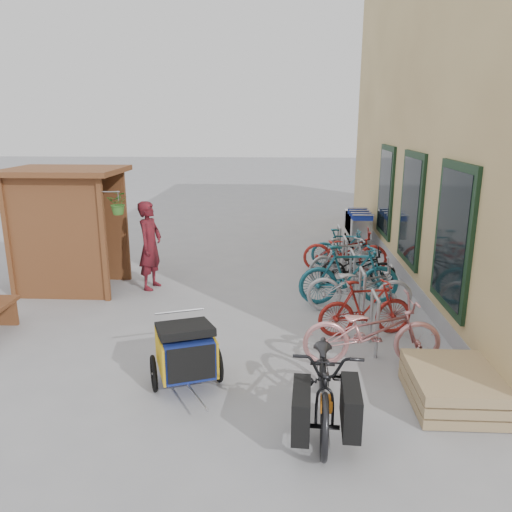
{
  "coord_description": "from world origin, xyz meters",
  "views": [
    {
      "loc": [
        0.94,
        -6.82,
        3.26
      ],
      "look_at": [
        0.5,
        1.5,
        1.0
      ],
      "focal_mm": 35.0,
      "sensor_mm": 36.0,
      "label": 1
    }
  ],
  "objects_px": {
    "child_trailer": "(186,349)",
    "cargo_bike": "(325,379)",
    "bike_2": "(359,286)",
    "bike_7": "(344,248)",
    "kiosk": "(63,213)",
    "bike_3": "(349,275)",
    "bike_5": "(344,260)",
    "bike_4": "(358,267)",
    "bike_1": "(365,308)",
    "bike_6": "(345,250)",
    "pallet_stack": "(453,387)",
    "person_kiosk": "(150,246)",
    "shopping_carts": "(357,223)",
    "bike_0": "(372,331)"
  },
  "relations": [
    {
      "from": "child_trailer",
      "to": "cargo_bike",
      "type": "height_order",
      "value": "cargo_bike"
    },
    {
      "from": "bike_2",
      "to": "bike_7",
      "type": "xyz_separation_m",
      "value": [
        0.07,
        2.82,
        -0.03
      ]
    },
    {
      "from": "cargo_bike",
      "to": "bike_2",
      "type": "bearing_deg",
      "value": 78.96
    },
    {
      "from": "kiosk",
      "to": "bike_3",
      "type": "bearing_deg",
      "value": -5.87
    },
    {
      "from": "kiosk",
      "to": "bike_5",
      "type": "distance_m",
      "value": 5.67
    },
    {
      "from": "bike_4",
      "to": "child_trailer",
      "type": "bearing_deg",
      "value": 149.16
    },
    {
      "from": "kiosk",
      "to": "bike_3",
      "type": "height_order",
      "value": "kiosk"
    },
    {
      "from": "bike_1",
      "to": "bike_6",
      "type": "distance_m",
      "value": 3.45
    },
    {
      "from": "kiosk",
      "to": "bike_1",
      "type": "xyz_separation_m",
      "value": [
        5.53,
        -1.95,
        -1.1
      ]
    },
    {
      "from": "child_trailer",
      "to": "bike_6",
      "type": "bearing_deg",
      "value": 42.74
    },
    {
      "from": "cargo_bike",
      "to": "bike_2",
      "type": "height_order",
      "value": "cargo_bike"
    },
    {
      "from": "bike_1",
      "to": "bike_5",
      "type": "height_order",
      "value": "bike_5"
    },
    {
      "from": "kiosk",
      "to": "bike_7",
      "type": "distance_m",
      "value": 6.04
    },
    {
      "from": "pallet_stack",
      "to": "bike_7",
      "type": "bearing_deg",
      "value": 96.29
    },
    {
      "from": "bike_2",
      "to": "bike_5",
      "type": "height_order",
      "value": "bike_5"
    },
    {
      "from": "person_kiosk",
      "to": "bike_6",
      "type": "bearing_deg",
      "value": -58.42
    },
    {
      "from": "bike_5",
      "to": "bike_1",
      "type": "bearing_deg",
      "value": 160.39
    },
    {
      "from": "pallet_stack",
      "to": "child_trailer",
      "type": "relative_size",
      "value": 0.8
    },
    {
      "from": "cargo_bike",
      "to": "bike_6",
      "type": "xyz_separation_m",
      "value": [
        0.91,
        5.82,
        -0.03
      ]
    },
    {
      "from": "bike_1",
      "to": "bike_3",
      "type": "relative_size",
      "value": 0.81
    },
    {
      "from": "kiosk",
      "to": "child_trailer",
      "type": "distance_m",
      "value": 4.83
    },
    {
      "from": "bike_5",
      "to": "bike_2",
      "type": "bearing_deg",
      "value": 162.08
    },
    {
      "from": "cargo_bike",
      "to": "bike_4",
      "type": "relative_size",
      "value": 1.34
    },
    {
      "from": "bike_2",
      "to": "child_trailer",
      "type": "bearing_deg",
      "value": 139.16
    },
    {
      "from": "shopping_carts",
      "to": "bike_7",
      "type": "height_order",
      "value": "shopping_carts"
    },
    {
      "from": "pallet_stack",
      "to": "person_kiosk",
      "type": "bearing_deg",
      "value": 139.21
    },
    {
      "from": "shopping_carts",
      "to": "bike_7",
      "type": "xyz_separation_m",
      "value": [
        -0.63,
        -2.34,
        -0.12
      ]
    },
    {
      "from": "shopping_carts",
      "to": "bike_6",
      "type": "bearing_deg",
      "value": -103.54
    },
    {
      "from": "bike_3",
      "to": "bike_7",
      "type": "height_order",
      "value": "bike_3"
    },
    {
      "from": "bike_1",
      "to": "cargo_bike",
      "type": "bearing_deg",
      "value": 150.11
    },
    {
      "from": "kiosk",
      "to": "shopping_carts",
      "type": "relative_size",
      "value": 1.36
    },
    {
      "from": "bike_3",
      "to": "cargo_bike",
      "type": "bearing_deg",
      "value": 162.87
    },
    {
      "from": "shopping_carts",
      "to": "bike_5",
      "type": "bearing_deg",
      "value": -102.27
    },
    {
      "from": "shopping_carts",
      "to": "child_trailer",
      "type": "bearing_deg",
      "value": -112.63
    },
    {
      "from": "cargo_bike",
      "to": "person_kiosk",
      "type": "xyz_separation_m",
      "value": [
        -3.1,
        4.47,
        0.36
      ]
    },
    {
      "from": "pallet_stack",
      "to": "bike_5",
      "type": "relative_size",
      "value": 0.75
    },
    {
      "from": "bike_1",
      "to": "bike_4",
      "type": "bearing_deg",
      "value": -16.54
    },
    {
      "from": "bike_1",
      "to": "bike_5",
      "type": "distance_m",
      "value": 2.67
    },
    {
      "from": "bike_4",
      "to": "bike_3",
      "type": "bearing_deg",
      "value": 166.21
    },
    {
      "from": "bike_0",
      "to": "bike_1",
      "type": "distance_m",
      "value": 0.98
    },
    {
      "from": "bike_4",
      "to": "pallet_stack",
      "type": "bearing_deg",
      "value": -170.65
    },
    {
      "from": "pallet_stack",
      "to": "shopping_carts",
      "type": "xyz_separation_m",
      "value": [
        -0.0,
        8.05,
        0.36
      ]
    },
    {
      "from": "cargo_bike",
      "to": "bike_6",
      "type": "bearing_deg",
      "value": 84.47
    },
    {
      "from": "pallet_stack",
      "to": "child_trailer",
      "type": "bearing_deg",
      "value": 175.36
    },
    {
      "from": "person_kiosk",
      "to": "bike_2",
      "type": "distance_m",
      "value": 4.13
    },
    {
      "from": "bike_3",
      "to": "bike_5",
      "type": "height_order",
      "value": "bike_3"
    },
    {
      "from": "cargo_bike",
      "to": "bike_3",
      "type": "distance_m",
      "value": 3.83
    },
    {
      "from": "cargo_bike",
      "to": "bike_1",
      "type": "height_order",
      "value": "cargo_bike"
    },
    {
      "from": "pallet_stack",
      "to": "shopping_carts",
      "type": "relative_size",
      "value": 0.65
    },
    {
      "from": "pallet_stack",
      "to": "bike_0",
      "type": "relative_size",
      "value": 0.63
    }
  ]
}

